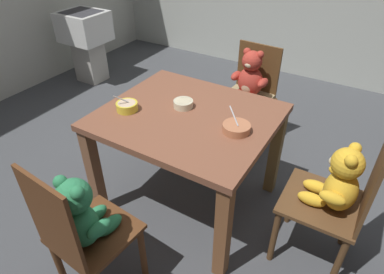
# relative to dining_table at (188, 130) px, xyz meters

# --- Properties ---
(ground_plane) EXTENTS (5.20, 5.20, 0.04)m
(ground_plane) POSITION_rel_dining_table_xyz_m (0.00, 0.00, -0.62)
(ground_plane) COLOR #45474B
(dining_table) EXTENTS (1.03, 0.91, 0.72)m
(dining_table) POSITION_rel_dining_table_xyz_m (0.00, 0.00, 0.00)
(dining_table) COLOR brown
(dining_table) RESTS_ON ground_plane
(teddy_chair_near_front) EXTENTS (0.39, 0.40, 0.91)m
(teddy_chair_near_front) POSITION_rel_dining_table_xyz_m (-0.05, -0.85, -0.05)
(teddy_chair_near_front) COLOR #583219
(teddy_chair_near_front) RESTS_ON ground_plane
(teddy_chair_near_right) EXTENTS (0.41, 0.40, 0.91)m
(teddy_chair_near_right) POSITION_rel_dining_table_xyz_m (0.92, -0.00, -0.05)
(teddy_chair_near_right) COLOR brown
(teddy_chair_near_right) RESTS_ON ground_plane
(teddy_chair_far_center) EXTENTS (0.42, 0.44, 0.86)m
(teddy_chair_far_center) POSITION_rel_dining_table_xyz_m (0.05, 0.84, -0.05)
(teddy_chair_far_center) COLOR brown
(teddy_chair_far_center) RESTS_ON ground_plane
(porridge_bowl_terracotta_near_right) EXTENTS (0.16, 0.16, 0.12)m
(porridge_bowl_terracotta_near_right) POSITION_rel_dining_table_xyz_m (0.33, -0.02, 0.14)
(porridge_bowl_terracotta_near_right) COLOR #BC724C
(porridge_bowl_terracotta_near_right) RESTS_ON dining_table
(porridge_bowl_yellow_near_left) EXTENTS (0.13, 0.13, 0.12)m
(porridge_bowl_yellow_near_left) POSITION_rel_dining_table_xyz_m (-0.34, -0.15, 0.14)
(porridge_bowl_yellow_near_left) COLOR yellow
(porridge_bowl_yellow_near_left) RESTS_ON dining_table
(porridge_bowl_cream_center) EXTENTS (0.12, 0.12, 0.05)m
(porridge_bowl_cream_center) POSITION_rel_dining_table_xyz_m (-0.07, 0.06, 0.14)
(porridge_bowl_cream_center) COLOR beige
(porridge_bowl_cream_center) RESTS_ON dining_table
(sink_basin) EXTENTS (0.49, 0.43, 0.80)m
(sink_basin) POSITION_rel_dining_table_xyz_m (-2.05, 1.11, -0.08)
(sink_basin) COLOR #B7B2A8
(sink_basin) RESTS_ON ground_plane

